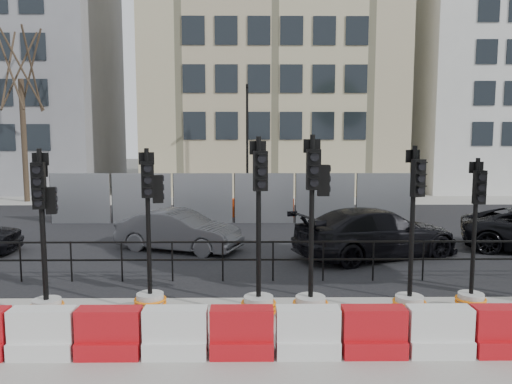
{
  "coord_description": "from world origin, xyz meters",
  "views": [
    {
      "loc": [
        0.67,
        -10.41,
        3.54
      ],
      "look_at": [
        0.81,
        3.0,
        1.96
      ],
      "focal_mm": 35.0,
      "sensor_mm": 36.0,
      "label": 1
    }
  ],
  "objects": [
    {
      "name": "ground",
      "position": [
        0.0,
        0.0,
        0.0
      ],
      "size": [
        120.0,
        120.0,
        0.0
      ],
      "primitive_type": "plane",
      "color": "#51514C",
      "rests_on": "ground"
    },
    {
      "name": "sidewalk_near",
      "position": [
        0.0,
        -3.0,
        0.01
      ],
      "size": [
        40.0,
        6.0,
        0.02
      ],
      "primitive_type": "cube",
      "color": "gray",
      "rests_on": "ground"
    },
    {
      "name": "road",
      "position": [
        0.0,
        7.0,
        0.01
      ],
      "size": [
        40.0,
        14.0,
        0.03
      ],
      "primitive_type": "cube",
      "color": "black",
      "rests_on": "ground"
    },
    {
      "name": "sidewalk_far",
      "position": [
        0.0,
        16.0,
        0.01
      ],
      "size": [
        40.0,
        4.0,
        0.02
      ],
      "primitive_type": "cube",
      "color": "gray",
      "rests_on": "ground"
    },
    {
      "name": "building_grey",
      "position": [
        -14.0,
        21.99,
        7.0
      ],
      "size": [
        11.0,
        9.06,
        14.0
      ],
      "color": "gray",
      "rests_on": "ground"
    },
    {
      "name": "building_cream",
      "position": [
        2.0,
        21.99,
        9.0
      ],
      "size": [
        15.0,
        10.06,
        18.0
      ],
      "color": "beige",
      "rests_on": "ground"
    },
    {
      "name": "building_white",
      "position": [
        17.0,
        21.99,
        8.0
      ],
      "size": [
        12.0,
        9.06,
        16.0
      ],
      "color": "silver",
      "rests_on": "ground"
    },
    {
      "name": "kerb_railing",
      "position": [
        0.0,
        1.2,
        0.69
      ],
      "size": [
        18.0,
        0.04,
        1.0
      ],
      "color": "black",
      "rests_on": "ground"
    },
    {
      "name": "heras_fencing",
      "position": [
        -0.01,
        9.8,
        0.68
      ],
      "size": [
        14.33,
        1.72,
        2.0
      ],
      "color": "gray",
      "rests_on": "ground"
    },
    {
      "name": "lamp_post_far",
      "position": [
        0.5,
        14.98,
        3.22
      ],
      "size": [
        0.12,
        0.56,
        6.0
      ],
      "color": "black",
      "rests_on": "ground"
    },
    {
      "name": "tree_bare_far",
      "position": [
        -11.0,
        15.5,
        6.65
      ],
      "size": [
        2.0,
        2.0,
        9.0
      ],
      "color": "#473828",
      "rests_on": "ground"
    },
    {
      "name": "barrier_row",
      "position": [
        -0.0,
        -2.8,
        0.37
      ],
      "size": [
        12.55,
        0.5,
        0.8
      ],
      "color": "red",
      "rests_on": "ground"
    },
    {
      "name": "traffic_signal_b",
      "position": [
        -3.23,
        -1.18,
        0.72
      ],
      "size": [
        0.6,
        0.6,
        3.03
      ],
      "rotation": [
        0.0,
        0.0,
        0.17
      ],
      "color": "#B8B8B4",
      "rests_on": "ground"
    },
    {
      "name": "traffic_signal_c",
      "position": [
        -3.23,
        -1.17,
        0.67
      ],
      "size": [
        0.64,
        0.64,
        3.27
      ],
      "rotation": [
        0.0,
        0.0,
        0.11
      ],
      "color": "#B8B8B4",
      "rests_on": "ground"
    },
    {
      "name": "traffic_signal_d",
      "position": [
        -1.31,
        -0.84,
        0.78
      ],
      "size": [
        0.64,
        0.64,
        3.26
      ],
      "rotation": [
        0.0,
        0.0,
        0.27
      ],
      "color": "#B8B8B4",
      "rests_on": "ground"
    },
    {
      "name": "traffic_signal_e",
      "position": [
        0.82,
        -1.13,
        0.72
      ],
      "size": [
        0.69,
        0.69,
        3.49
      ],
      "rotation": [
        0.0,
        0.0,
        0.24
      ],
      "color": "#B8B8B4",
      "rests_on": "ground"
    },
    {
      "name": "traffic_signal_f",
      "position": [
        1.83,
        -1.16,
        0.84
      ],
      "size": [
        0.69,
        0.69,
        3.52
      ],
      "rotation": [
        0.0,
        0.0,
        0.05
      ],
      "color": "#B8B8B4",
      "rests_on": "ground"
    },
    {
      "name": "traffic_signal_g",
      "position": [
        3.76,
        -1.07,
        0.68
      ],
      "size": [
        0.65,
        0.65,
        3.32
      ],
      "rotation": [
        0.0,
        0.0,
        0.34
      ],
      "color": "#B8B8B4",
      "rests_on": "ground"
    },
    {
      "name": "traffic_signal_h",
      "position": [
        5.07,
        -0.84,
        0.63
      ],
      "size": [
        0.6,
        0.6,
        3.07
      ],
      "rotation": [
        0.0,
        0.0,
        0.04
      ],
      "color": "#B8B8B4",
      "rests_on": "ground"
    },
    {
      "name": "car_b",
      "position": [
        -1.51,
        4.44,
        0.62
      ],
      "size": [
        3.72,
        4.6,
        1.24
      ],
      "primitive_type": "imported",
      "rotation": [
        0.0,
        0.0,
        1.22
      ],
      "color": "#454549",
      "rests_on": "ground"
    },
    {
      "name": "car_c",
      "position": [
        4.27,
        3.57,
        0.71
      ],
      "size": [
        5.28,
        6.24,
        1.42
      ],
      "primitive_type": "imported",
      "rotation": [
        0.0,
        0.0,
        1.94
      ],
      "color": "black",
      "rests_on": "ground"
    }
  ]
}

